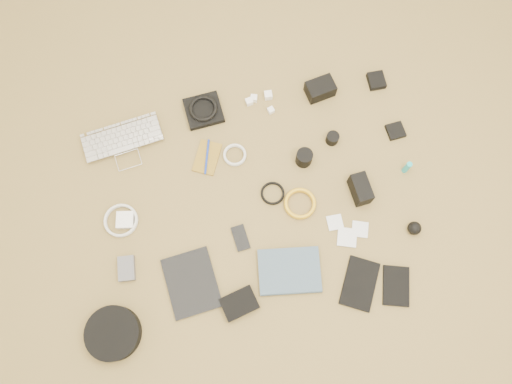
{
  "coord_description": "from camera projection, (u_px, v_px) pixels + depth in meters",
  "views": [
    {
      "loc": [
        -0.07,
        -0.55,
        2.02
      ],
      "look_at": [
        0.02,
        0.04,
        0.02
      ],
      "focal_mm": 35.0,
      "sensor_mm": 36.0,
      "label": 1
    }
  ],
  "objects": [
    {
      "name": "charger_c",
      "position": [
        268.0,
        95.0,
        2.22
      ],
      "size": [
        0.03,
        0.03,
        0.03
      ],
      "primitive_type": "cube",
      "rotation": [
        0.0,
        0.0,
        0.02
      ],
      "color": "white",
      "rests_on": "ground"
    },
    {
      "name": "charger_a",
      "position": [
        249.0,
        102.0,
        2.21
      ],
      "size": [
        0.04,
        0.04,
        0.03
      ],
      "primitive_type": "cube",
      "rotation": [
        0.0,
        0.0,
        0.25
      ],
      "color": "white",
      "rests_on": "ground"
    },
    {
      "name": "pen_blue",
      "position": [
        207.0,
        157.0,
        2.14
      ],
      "size": [
        0.04,
        0.15,
        0.01
      ],
      "primitive_type": "cylinder",
      "rotation": [
        1.57,
        0.0,
        -0.21
      ],
      "color": "#1530AC",
      "rests_on": "notebook_olive"
    },
    {
      "name": "lens_cleaner",
      "position": [
        407.0,
        167.0,
        2.09
      ],
      "size": [
        0.03,
        0.03,
        0.08
      ],
      "primitive_type": "cylinder",
      "rotation": [
        0.0,
        0.0,
        -0.17
      ],
      "color": "#1CACB6",
      "rests_on": "ground"
    },
    {
      "name": "phone",
      "position": [
        241.0,
        238.0,
        2.05
      ],
      "size": [
        0.07,
        0.11,
        0.01
      ],
      "primitive_type": "cube",
      "rotation": [
        0.0,
        0.0,
        0.17
      ],
      "color": "black",
      "rests_on": "ground"
    },
    {
      "name": "notebook_black_a",
      "position": [
        360.0,
        284.0,
        1.99
      ],
      "size": [
        0.2,
        0.23,
        0.01
      ],
      "primitive_type": "cube",
      "rotation": [
        0.0,
        0.0,
        -0.43
      ],
      "color": "black",
      "rests_on": "ground"
    },
    {
      "name": "notebook_black_b",
      "position": [
        396.0,
        286.0,
        1.99
      ],
      "size": [
        0.14,
        0.18,
        0.01
      ],
      "primitive_type": "cube",
      "rotation": [
        0.0,
        0.0,
        -0.22
      ],
      "color": "black",
      "rests_on": "ground"
    },
    {
      "name": "air_blower",
      "position": [
        414.0,
        228.0,
        2.03
      ],
      "size": [
        0.07,
        0.07,
        0.06
      ],
      "primitive_type": "sphere",
      "rotation": [
        0.0,
        0.0,
        0.33
      ],
      "color": "black",
      "rests_on": "ground"
    },
    {
      "name": "flash",
      "position": [
        360.0,
        189.0,
        2.06
      ],
      "size": [
        0.08,
        0.13,
        0.09
      ],
      "primitive_type": "cube",
      "rotation": [
        0.0,
        0.0,
        0.15
      ],
      "color": "black",
      "rests_on": "ground"
    },
    {
      "name": "dslr_camera",
      "position": [
        320.0,
        89.0,
        2.2
      ],
      "size": [
        0.14,
        0.11,
        0.07
      ],
      "primitive_type": "cube",
      "rotation": [
        0.0,
        0.0,
        0.24
      ],
      "color": "black",
      "rests_on": "ground"
    },
    {
      "name": "cable_white_a",
      "position": [
        235.0,
        155.0,
        2.15
      ],
      "size": [
        0.12,
        0.12,
        0.01
      ],
      "primitive_type": "torus",
      "rotation": [
        0.0,
        0.0,
        0.25
      ],
      "color": "silver",
      "rests_on": "ground"
    },
    {
      "name": "charger_b",
      "position": [
        254.0,
        98.0,
        2.21
      ],
      "size": [
        0.03,
        0.03,
        0.03
      ],
      "primitive_type": "cube",
      "rotation": [
        0.0,
        0.0,
        -0.22
      ],
      "color": "white",
      "rests_on": "ground"
    },
    {
      "name": "lens_a",
      "position": [
        304.0,
        158.0,
        2.11
      ],
      "size": [
        0.08,
        0.08,
        0.07
      ],
      "primitive_type": "cylinder",
      "rotation": [
        0.0,
        0.0,
        -0.21
      ],
      "color": "black",
      "rests_on": "ground"
    },
    {
      "name": "filter_case_left",
      "position": [
        335.0,
        222.0,
        2.07
      ],
      "size": [
        0.07,
        0.07,
        0.01
      ],
      "primitive_type": "cube",
      "rotation": [
        0.0,
        0.0,
        0.05
      ],
      "color": "silver",
      "rests_on": "ground"
    },
    {
      "name": "room_shell",
      "position": [
        250.0,
        20.0,
        0.9
      ],
      "size": [
        4.04,
        4.04,
        2.58
      ],
      "color": "olive",
      "rests_on": "ground"
    },
    {
      "name": "notebook_olive",
      "position": [
        207.0,
        157.0,
        2.15
      ],
      "size": [
        0.14,
        0.17,
        0.01
      ],
      "primitive_type": "cube",
      "rotation": [
        0.0,
        0.0,
        -0.39
      ],
      "color": "olive",
      "rests_on": "ground"
    },
    {
      "name": "card_reader",
      "position": [
        395.0,
        131.0,
        2.18
      ],
      "size": [
        0.08,
        0.08,
        0.02
      ],
      "primitive_type": "cube",
      "rotation": [
        0.0,
        0.0,
        0.14
      ],
      "color": "black",
      "rests_on": "ground"
    },
    {
      "name": "paperback",
      "position": [
        291.0,
        294.0,
        1.98
      ],
      "size": [
        0.26,
        0.2,
        0.02
      ],
      "primitive_type": "imported",
      "rotation": [
        0.0,
        0.0,
        1.49
      ],
      "color": "#3D5367",
      "rests_on": "ground"
    },
    {
      "name": "tablet",
      "position": [
        192.0,
        283.0,
        1.99
      ],
      "size": [
        0.23,
        0.28,
        0.01
      ],
      "primitive_type": "cube",
      "rotation": [
        0.0,
        0.0,
        0.16
      ],
      "color": "black",
      "rests_on": "ground"
    },
    {
      "name": "drive_case",
      "position": [
        239.0,
        304.0,
        1.96
      ],
      "size": [
        0.16,
        0.13,
        0.03
      ],
      "primitive_type": "cube",
      "rotation": [
        0.0,
        0.0,
        0.3
      ],
      "color": "black",
      "rests_on": "ground"
    },
    {
      "name": "headphones",
      "position": [
        203.0,
        109.0,
        2.18
      ],
      "size": [
        0.16,
        0.16,
        0.02
      ],
      "primitive_type": "torus",
      "rotation": [
        0.0,
        0.0,
        -0.4
      ],
      "color": "black",
      "rests_on": "headphone_pouch"
    },
    {
      "name": "lens_pouch",
      "position": [
        376.0,
        81.0,
        2.24
      ],
      "size": [
        0.08,
        0.08,
        0.03
      ],
      "primitive_type": "cube",
      "rotation": [
        0.0,
        0.0,
        0.05
      ],
      "color": "black",
      "rests_on": "ground"
    },
    {
      "name": "filter_case_right",
      "position": [
        360.0,
        229.0,
        2.06
      ],
      "size": [
        0.08,
        0.08,
        0.01
      ],
      "primitive_type": "cube",
      "rotation": [
        0.0,
        0.0,
        -0.27
      ],
      "color": "silver",
      "rests_on": "ground"
    },
    {
      "name": "cable_black",
      "position": [
        273.0,
        194.0,
        2.1
      ],
      "size": [
        0.11,
        0.11,
        0.01
      ],
      "primitive_type": "torus",
      "rotation": [
        0.0,
        0.0,
        -0.07
      ],
      "color": "black",
      "rests_on": "ground"
    },
    {
      "name": "charger_d",
      "position": [
        271.0,
        110.0,
        2.2
      ],
      "size": [
        0.03,
        0.03,
        0.02
      ],
      "primitive_type": "cube",
      "rotation": [
        0.0,
        0.0,
        0.36
      ],
      "color": "white",
      "rests_on": "ground"
    },
    {
      "name": "cable_white_b",
      "position": [
        121.0,
        221.0,
        2.07
      ],
      "size": [
        0.15,
        0.15,
        0.01
      ],
      "primitive_type": "torus",
      "rotation": [
        0.0,
        0.0,
        -0.1
      ],
      "color": "silver",
      "rests_on": "ground"
    },
    {
      "name": "filter_case_mid",
      "position": [
        347.0,
        237.0,
        2.05
      ],
      "size": [
        0.1,
        0.1,
        0.01
      ],
      "primitive_type": "cube",
      "rotation": [
        0.0,
        0.0,
        -0.27
      ],
      "color": "silver",
      "rests_on": "ground"
    },
    {
      "name": "power_brick",
      "position": [
        125.0,
        220.0,
        2.06
      ],
      "size": [
        0.08,
        0.08,
        0.03
      ],
      "primitive_type": "cube",
      "rotation": [
        0.0,
        0.0,
        -0.11
      ],
      "color": "white",
      "rests_on": "ground"
    },
    {
      "name": "headphone_case",
      "position": [
        113.0,
        333.0,
        1.92
      ],
      "size": [
        0.26,
        0.26,
        0.06
      ],
      "primitive_type": "cylinder",
      "rotation": [
        0.0,
        0.0,
        -0.27
      ],
      "color": "black",
      "rests_on": "ground"
    },
    {
      "name": "cable_yellow",
      "position": [
        300.0,
        204.0,
        2.08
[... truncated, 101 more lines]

